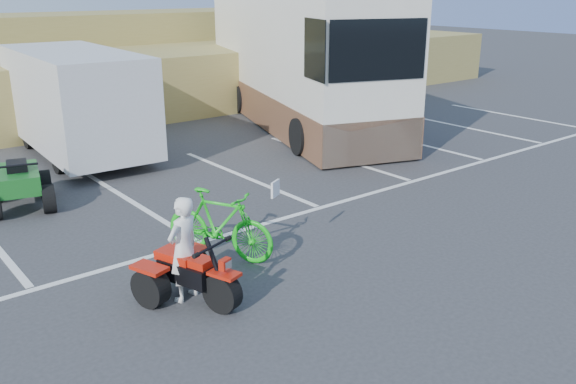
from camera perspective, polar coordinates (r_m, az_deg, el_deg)
ground at (r=8.51m, az=0.00°, el=-9.83°), size 100.00×100.00×0.00m
parking_stripes at (r=12.05m, az=-8.82°, el=-1.20°), size 28.00×5.16×0.01m
red_trike_atv at (r=8.52m, az=-8.71°, el=-10.03°), size 1.47×1.69×0.93m
rider at (r=8.28m, az=-9.74°, el=-5.28°), size 0.62×0.50×1.47m
green_dirt_bike at (r=9.53m, az=-6.44°, el=-3.02°), size 1.32×1.88×1.11m
cargo_trailer at (r=16.13m, az=-19.21°, el=8.18°), size 2.50×5.64×2.58m
rv_motorhome at (r=18.96m, az=0.85°, el=11.34°), size 5.88×10.71×3.75m
quad_atv_green at (r=12.88m, az=-23.55°, el=-1.30°), size 1.51×1.79×1.02m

